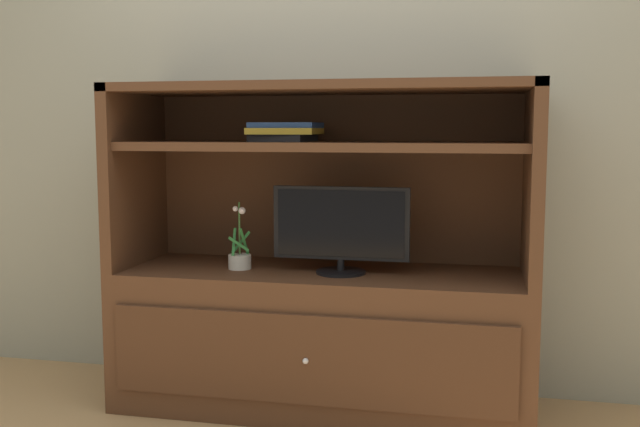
% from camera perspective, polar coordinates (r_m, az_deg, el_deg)
% --- Properties ---
extents(painted_rear_wall, '(6.00, 0.10, 2.80)m').
position_cam_1_polar(painted_rear_wall, '(3.41, 1.47, 10.04)').
color(painted_rear_wall, gray).
rests_on(painted_rear_wall, ground_plane).
extents(media_console, '(1.75, 0.61, 1.38)m').
position_cam_1_polar(media_console, '(3.16, 0.22, -7.05)').
color(media_console, '#4C2D1C').
rests_on(media_console, ground_plane).
extents(tv_monitor, '(0.57, 0.21, 0.36)m').
position_cam_1_polar(tv_monitor, '(3.03, 1.63, -1.16)').
color(tv_monitor, black).
rests_on(tv_monitor, media_console).
extents(potted_plant, '(0.10, 0.10, 0.29)m').
position_cam_1_polar(potted_plant, '(3.17, -6.27, -3.44)').
color(potted_plant, beige).
rests_on(potted_plant, media_console).
extents(magazine_stack, '(0.29, 0.31, 0.08)m').
position_cam_1_polar(magazine_stack, '(3.10, -2.73, 6.40)').
color(magazine_stack, black).
rests_on(magazine_stack, media_console).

